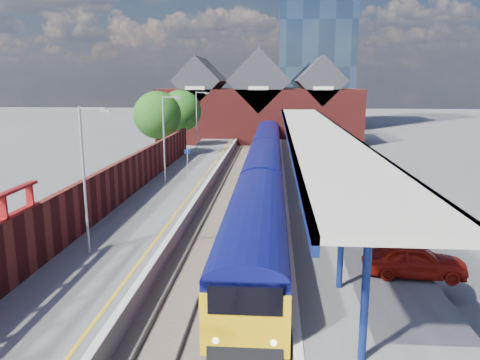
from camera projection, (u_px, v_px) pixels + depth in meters
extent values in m
plane|color=#5B5B5E|center=(250.00, 176.00, 45.68)|extent=(240.00, 240.00, 0.00)
cube|color=#473D33|center=(243.00, 202.00, 35.92)|extent=(6.00, 76.00, 0.06)
cube|color=slate|center=(214.00, 200.00, 36.06)|extent=(0.07, 76.00, 0.14)
cube|color=slate|center=(233.00, 200.00, 35.95)|extent=(0.07, 76.00, 0.14)
cube|color=slate|center=(253.00, 201.00, 35.84)|extent=(0.07, 76.00, 0.14)
cube|color=slate|center=(272.00, 201.00, 35.74)|extent=(0.07, 76.00, 0.14)
cube|color=#565659|center=(172.00, 195.00, 36.21)|extent=(5.00, 76.00, 1.00)
cube|color=#565659|center=(322.00, 197.00, 35.39)|extent=(6.00, 76.00, 1.00)
cube|color=silver|center=(202.00, 189.00, 35.94)|extent=(0.30, 76.00, 0.05)
cube|color=silver|center=(284.00, 190.00, 35.49)|extent=(0.30, 76.00, 0.05)
cube|color=yellow|center=(195.00, 189.00, 35.98)|extent=(0.14, 76.00, 0.01)
cube|color=#0B0E52|center=(256.00, 236.00, 22.18)|extent=(2.80, 16.00, 2.50)
cube|color=#0B0E52|center=(256.00, 211.00, 21.92)|extent=(2.80, 16.00, 0.60)
cube|color=#0B0E52|center=(264.00, 171.00, 38.38)|extent=(2.80, 16.00, 2.50)
cube|color=#0B0E52|center=(264.00, 156.00, 38.12)|extent=(2.80, 16.00, 0.60)
cube|color=#0B0E52|center=(267.00, 144.00, 54.58)|extent=(2.80, 16.00, 2.50)
cube|color=#0B0E52|center=(267.00, 134.00, 54.32)|extent=(2.80, 16.00, 0.60)
cube|color=#0B0E52|center=(269.00, 130.00, 70.78)|extent=(2.80, 16.00, 2.50)
cube|color=#0B0E52|center=(269.00, 122.00, 70.52)|extent=(2.80, 16.00, 0.60)
cube|color=black|center=(252.00, 151.00, 46.49)|extent=(0.04, 60.54, 0.70)
cube|color=orange|center=(251.00, 159.00, 46.65)|extent=(0.03, 55.27, 0.30)
cube|color=red|center=(251.00, 161.00, 46.71)|extent=(0.03, 55.27, 0.30)
cube|color=#F2B20C|center=(245.00, 324.00, 14.49)|extent=(2.82, 0.30, 2.10)
cube|color=black|center=(245.00, 301.00, 14.22)|extent=(2.30, 0.16, 0.90)
cube|color=black|center=(249.00, 327.00, 17.04)|extent=(2.00, 2.40, 0.60)
cube|color=black|center=(269.00, 136.00, 76.57)|extent=(2.00, 2.40, 0.60)
cylinder|color=navy|center=(365.00, 293.00, 13.46)|extent=(0.24, 0.24, 4.20)
cylinder|color=navy|center=(341.00, 237.00, 18.33)|extent=(0.24, 0.24, 4.20)
cylinder|color=navy|center=(327.00, 204.00, 23.21)|extent=(0.24, 0.24, 4.20)
cylinder|color=navy|center=(318.00, 183.00, 28.09)|extent=(0.24, 0.24, 4.20)
cylinder|color=navy|center=(312.00, 168.00, 32.97)|extent=(0.24, 0.24, 4.20)
cylinder|color=navy|center=(307.00, 157.00, 37.85)|extent=(0.24, 0.24, 4.20)
cylinder|color=navy|center=(303.00, 148.00, 42.73)|extent=(0.24, 0.24, 4.20)
cylinder|color=navy|center=(301.00, 142.00, 47.61)|extent=(0.24, 0.24, 4.20)
cylinder|color=navy|center=(298.00, 136.00, 52.49)|extent=(0.24, 0.24, 4.20)
cylinder|color=navy|center=(296.00, 131.00, 57.37)|extent=(0.24, 0.24, 4.20)
cube|color=beige|center=(315.00, 131.00, 36.38)|extent=(4.50, 52.00, 0.25)
cube|color=navy|center=(288.00, 132.00, 36.56)|extent=(0.20, 52.00, 0.55)
cube|color=navy|center=(343.00, 133.00, 36.25)|extent=(0.20, 52.00, 0.55)
cylinder|color=#A5A8AA|center=(84.00, 182.00, 21.80)|extent=(0.12, 0.12, 7.00)
cube|color=#A5A8AA|center=(92.00, 108.00, 21.06)|extent=(1.20, 0.08, 0.08)
cube|color=#A5A8AA|center=(105.00, 111.00, 21.03)|extent=(0.45, 0.18, 0.12)
cylinder|color=#A5A8AA|center=(164.00, 140.00, 37.41)|extent=(0.12, 0.12, 7.00)
cube|color=#A5A8AA|center=(170.00, 97.00, 36.67)|extent=(1.20, 0.08, 0.08)
cube|color=#A5A8AA|center=(178.00, 98.00, 36.65)|extent=(0.45, 0.18, 0.12)
cylinder|color=#A5A8AA|center=(197.00, 123.00, 53.03)|extent=(0.12, 0.12, 7.00)
cube|color=#A5A8AA|center=(201.00, 92.00, 52.28)|extent=(1.20, 0.08, 0.08)
cube|color=#A5A8AA|center=(207.00, 93.00, 52.26)|extent=(0.45, 0.18, 0.12)
cylinder|color=#A5A8AA|center=(188.00, 164.00, 39.72)|extent=(0.08, 0.08, 2.50)
cube|color=#0C194C|center=(187.00, 151.00, 39.50)|extent=(0.55, 0.06, 0.35)
cube|color=#571917|center=(112.00, 187.00, 30.15)|extent=(0.35, 50.00, 2.80)
cube|color=maroon|center=(3.00, 208.00, 18.05)|extent=(0.30, 0.12, 1.00)
cube|color=maroon|center=(30.00, 196.00, 20.00)|extent=(0.30, 0.12, 1.00)
cube|color=#571917|center=(260.00, 115.00, 72.18)|extent=(30.00, 12.00, 8.00)
cube|color=#232328|center=(201.00, 81.00, 71.76)|extent=(7.13, 12.00, 7.13)
cube|color=#232328|center=(260.00, 81.00, 71.11)|extent=(9.16, 12.00, 9.16)
cube|color=#232328|center=(319.00, 81.00, 70.47)|extent=(7.13, 12.00, 7.13)
cube|color=beige|center=(195.00, 88.00, 66.06)|extent=(2.80, 0.15, 0.50)
cube|color=beige|center=(258.00, 88.00, 65.41)|extent=(2.80, 0.15, 0.50)
cube|color=beige|center=(323.00, 88.00, 64.77)|extent=(2.80, 0.15, 0.50)
cube|color=#415870|center=(316.00, 24.00, 89.64)|extent=(14.00, 14.00, 40.00)
cylinder|color=#382314|center=(158.00, 147.00, 51.88)|extent=(0.44, 0.44, 4.00)
sphere|color=#1F4B14|center=(157.00, 115.00, 51.16)|extent=(5.20, 5.20, 5.20)
sphere|color=#1F4B14|center=(164.00, 122.00, 50.76)|extent=(3.20, 3.20, 3.20)
cylinder|color=#382314|center=(181.00, 138.00, 59.61)|extent=(0.44, 0.44, 4.00)
sphere|color=#1F4B14|center=(181.00, 111.00, 58.89)|extent=(5.20, 5.20, 5.20)
sphere|color=#1F4B14|center=(186.00, 117.00, 58.49)|extent=(3.20, 3.20, 3.20)
imported|color=#A4180D|center=(414.00, 260.00, 19.71)|extent=(4.37, 2.10, 1.44)
imported|color=#A3A4A8|center=(342.00, 201.00, 29.69)|extent=(4.06, 2.28, 1.27)
imported|color=black|center=(374.00, 225.00, 24.89)|extent=(4.42, 2.61, 1.20)
imported|color=navy|center=(366.00, 206.00, 28.44)|extent=(4.97, 3.06, 1.29)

